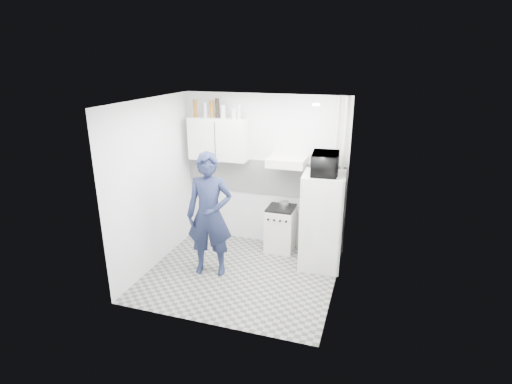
% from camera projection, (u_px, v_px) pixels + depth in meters
% --- Properties ---
extents(floor, '(2.80, 2.80, 0.00)m').
position_uv_depth(floor, '(241.00, 274.00, 6.11)').
color(floor, gray).
rests_on(floor, ground).
extents(ceiling, '(2.80, 2.80, 0.00)m').
position_uv_depth(ceiling, '(238.00, 101.00, 5.27)').
color(ceiling, white).
rests_on(ceiling, wall_back).
extents(wall_back, '(2.80, 0.00, 2.80)m').
position_uv_depth(wall_back, '(265.00, 171.00, 6.81)').
color(wall_back, silver).
rests_on(wall_back, floor).
extents(wall_left, '(0.00, 2.60, 2.60)m').
position_uv_depth(wall_left, '(154.00, 185.00, 6.09)').
color(wall_left, silver).
rests_on(wall_left, floor).
extents(wall_right, '(0.00, 2.60, 2.60)m').
position_uv_depth(wall_right, '(339.00, 205.00, 5.28)').
color(wall_right, silver).
rests_on(wall_right, floor).
extents(person, '(0.76, 0.58, 1.88)m').
position_uv_depth(person, '(210.00, 215.00, 5.89)').
color(person, '#19203B').
rests_on(person, floor).
extents(stove, '(0.46, 0.46, 0.74)m').
position_uv_depth(stove, '(280.00, 229.00, 6.78)').
color(stove, silver).
rests_on(stove, floor).
extents(fridge, '(0.67, 0.67, 1.51)m').
position_uv_depth(fridge, '(322.00, 221.00, 6.15)').
color(fridge, white).
rests_on(fridge, floor).
extents(stove_top, '(0.45, 0.45, 0.03)m').
position_uv_depth(stove_top, '(281.00, 208.00, 6.66)').
color(stove_top, black).
rests_on(stove_top, stove).
extents(saucepan, '(0.17, 0.17, 0.09)m').
position_uv_depth(saucepan, '(284.00, 204.00, 6.66)').
color(saucepan, silver).
rests_on(saucepan, stove_top).
extents(microwave, '(0.60, 0.43, 0.32)m').
position_uv_depth(microwave, '(325.00, 164.00, 5.85)').
color(microwave, black).
rests_on(microwave, fridge).
extents(bottle_a, '(0.07, 0.07, 0.28)m').
position_uv_depth(bottle_a, '(195.00, 108.00, 6.66)').
color(bottle_a, brown).
rests_on(bottle_a, upper_cabinet).
extents(bottle_b, '(0.06, 0.06, 0.24)m').
position_uv_depth(bottle_b, '(205.00, 110.00, 6.61)').
color(bottle_b, '#B2B7BC').
rests_on(bottle_b, upper_cabinet).
extents(bottle_c, '(0.07, 0.07, 0.28)m').
position_uv_depth(bottle_c, '(212.00, 109.00, 6.57)').
color(bottle_c, brown).
rests_on(bottle_c, upper_cabinet).
extents(bottle_d, '(0.07, 0.07, 0.31)m').
position_uv_depth(bottle_d, '(217.00, 108.00, 6.53)').
color(bottle_d, black).
rests_on(bottle_d, upper_cabinet).
extents(canister_a, '(0.09, 0.09, 0.21)m').
position_uv_depth(canister_a, '(223.00, 111.00, 6.52)').
color(canister_a, '#B2B7BC').
rests_on(canister_a, upper_cabinet).
extents(canister_b, '(0.09, 0.09, 0.16)m').
position_uv_depth(canister_b, '(234.00, 113.00, 6.47)').
color(canister_b, '#B2B7BC').
rests_on(canister_b, upper_cabinet).
extents(bottle_e, '(0.06, 0.06, 0.24)m').
position_uv_depth(bottle_e, '(239.00, 111.00, 6.44)').
color(bottle_e, '#B2B7BC').
rests_on(bottle_e, upper_cabinet).
extents(upper_cabinet, '(1.00, 0.35, 0.70)m').
position_uv_depth(upper_cabinet, '(219.00, 139.00, 6.69)').
color(upper_cabinet, white).
rests_on(upper_cabinet, wall_back).
extents(range_hood, '(0.60, 0.50, 0.14)m').
position_uv_depth(range_hood, '(287.00, 161.00, 6.37)').
color(range_hood, silver).
rests_on(range_hood, wall_back).
extents(backsplash, '(2.74, 0.03, 0.60)m').
position_uv_depth(backsplash, '(264.00, 177.00, 6.83)').
color(backsplash, white).
rests_on(backsplash, wall_back).
extents(pipe_a, '(0.05, 0.05, 2.60)m').
position_uv_depth(pipe_a, '(341.00, 179.00, 6.37)').
color(pipe_a, silver).
rests_on(pipe_a, floor).
extents(pipe_b, '(0.04, 0.04, 2.60)m').
position_uv_depth(pipe_b, '(334.00, 179.00, 6.40)').
color(pipe_b, silver).
rests_on(pipe_b, floor).
extents(ceiling_spot_fixture, '(0.10, 0.10, 0.02)m').
position_uv_depth(ceiling_spot_fixture, '(316.00, 105.00, 5.17)').
color(ceiling_spot_fixture, white).
rests_on(ceiling_spot_fixture, ceiling).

